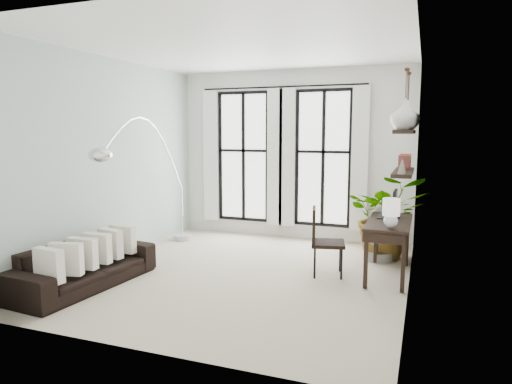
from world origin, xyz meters
The scene contains 16 objects.
floor centered at (0.00, 0.00, 0.00)m, with size 5.00×5.00×0.00m, color #BCAD95.
ceiling centered at (0.00, 0.00, 3.20)m, with size 5.00×5.00×0.00m, color white.
wall_left centered at (-2.25, 0.00, 1.60)m, with size 5.00×5.00×0.00m, color #A3B6AC.
wall_right centered at (2.25, 0.00, 1.60)m, with size 5.00×5.00×0.00m, color white.
wall_back centered at (0.00, 2.50, 1.60)m, with size 4.50×4.50×0.00m, color white.
windows centered at (-0.20, 2.43, 1.56)m, with size 3.26×0.13×2.65m.
wall_shelves centered at (2.11, 0.64, 1.73)m, with size 0.25×1.30×0.60m.
sofa centered at (-1.80, -1.23, 0.29)m, with size 2.02×0.79×0.59m, color black.
throw_pillows centered at (-1.70, -1.23, 0.50)m, with size 0.40×1.52×0.40m.
plant centered at (1.84, 1.63, 0.69)m, with size 1.24×1.07×1.37m, color #2D7228.
desk centered at (1.94, 0.56, 0.75)m, with size 0.58×1.37×1.20m.
desk_chair centered at (1.05, 0.36, 0.56)m, with size 0.55×0.55×0.98m.
arc_lamp centered at (-1.70, 0.18, 1.79)m, with size 0.72×3.06×2.28m.
buddha centered at (1.75, 1.45, 0.36)m, with size 0.48×0.48×0.87m.
vase_a centered at (2.11, 0.35, 2.27)m, with size 0.37×0.37×0.38m, color white.
vase_b centered at (2.11, 0.75, 2.27)m, with size 0.37×0.37×0.38m, color white.
Camera 1 is at (2.38, -5.94, 2.06)m, focal length 32.00 mm.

